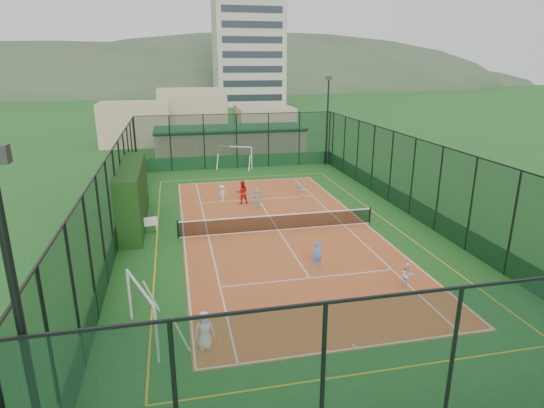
{
  "coord_description": "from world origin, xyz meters",
  "views": [
    {
      "loc": [
        -5.72,
        -24.5,
        9.51
      ],
      "look_at": [
        -0.07,
        1.39,
        1.2
      ],
      "focal_mm": 30.0,
      "sensor_mm": 36.0,
      "label": 1
    }
  ],
  "objects": [
    {
      "name": "floodlight_ne",
      "position": [
        8.6,
        16.6,
        4.12
      ],
      "size": [
        0.6,
        0.26,
        8.25
      ],
      "primitive_type": null,
      "color": "black",
      "rests_on": "ground"
    },
    {
      "name": "hedge_left",
      "position": [
        -8.3,
        2.98,
        1.83
      ],
      "size": [
        1.26,
        8.38,
        3.67
      ],
      "primitive_type": "cube",
      "color": "black",
      "rests_on": "ground"
    },
    {
      "name": "tennis_net",
      "position": [
        0.0,
        0.0,
        0.53
      ],
      "size": [
        11.67,
        0.12,
        1.06
      ],
      "primitive_type": null,
      "color": "black",
      "rests_on": "ground"
    },
    {
      "name": "coach",
      "position": [
        -1.25,
        5.67,
        0.83
      ],
      "size": [
        0.82,
        0.65,
        1.63
      ],
      "primitive_type": "imported",
      "rotation": [
        0.0,
        0.0,
        3.1
      ],
      "color": "red",
      "rests_on": "court_slab"
    },
    {
      "name": "perimeter_fence",
      "position": [
        0.0,
        0.0,
        2.5
      ],
      "size": [
        18.12,
        34.12,
        5.0
      ],
      "primitive_type": null,
      "color": "black",
      "rests_on": "ground"
    },
    {
      "name": "floodlight_sw",
      "position": [
        -8.6,
        -16.6,
        4.12
      ],
      "size": [
        0.6,
        0.26,
        8.25
      ],
      "primitive_type": null,
      "color": "black",
      "rests_on": "ground"
    },
    {
      "name": "futsal_goal_far",
      "position": [
        -0.16,
        16.81,
        1.02
      ],
      "size": [
        3.25,
        2.13,
        2.03
      ],
      "primitive_type": null,
      "rotation": [
        0.0,
        0.0,
        -0.42
      ],
      "color": "white",
      "rests_on": "ground"
    },
    {
      "name": "clubhouse",
      "position": [
        0.0,
        22.0,
        1.57
      ],
      "size": [
        15.2,
        7.2,
        3.15
      ],
      "primitive_type": null,
      "color": "tan",
      "rests_on": "ground"
    },
    {
      "name": "apartment_tower",
      "position": [
        12.0,
        82.0,
        15.0
      ],
      "size": [
        15.0,
        12.0,
        30.0
      ],
      "primitive_type": "cube",
      "color": "beige",
      "rests_on": "ground"
    },
    {
      "name": "child_near_mid",
      "position": [
        0.73,
        -5.31,
        0.66
      ],
      "size": [
        0.49,
        0.34,
        1.29
      ],
      "primitive_type": "imported",
      "rotation": [
        0.0,
        0.0,
        -0.07
      ],
      "color": "#4F89E0",
      "rests_on": "court_slab"
    },
    {
      "name": "ground",
      "position": [
        0.0,
        0.0,
        0.0
      ],
      "size": [
        300.0,
        300.0,
        0.0
      ],
      "primitive_type": "plane",
      "color": "#20531C",
      "rests_on": "ground"
    },
    {
      "name": "child_near_left",
      "position": [
        -5.08,
        -10.74,
        0.71
      ],
      "size": [
        0.72,
        0.5,
        1.4
      ],
      "primitive_type": "imported",
      "rotation": [
        0.0,
        0.0,
        0.09
      ],
      "color": "white",
      "rests_on": "court_slab"
    },
    {
      "name": "court_slab",
      "position": [
        0.0,
        0.0,
        0.01
      ],
      "size": [
        11.17,
        23.97,
        0.01
      ],
      "primitive_type": "cube",
      "color": "#C7572C",
      "rests_on": "ground"
    },
    {
      "name": "futsal_goal_near",
      "position": [
        -7.19,
        -9.72,
        1.04
      ],
      "size": [
        3.35,
        1.99,
        2.08
      ],
      "primitive_type": null,
      "rotation": [
        0.0,
        0.0,
        1.92
      ],
      "color": "white",
      "rests_on": "ground"
    },
    {
      "name": "child_far_right",
      "position": [
        3.21,
        6.04,
        0.65
      ],
      "size": [
        0.81,
        0.61,
        1.28
      ],
      "primitive_type": "imported",
      "rotation": [
        0.0,
        0.0,
        2.69
      ],
      "color": "silver",
      "rests_on": "court_slab"
    },
    {
      "name": "child_near_right",
      "position": [
        3.9,
        -8.18,
        0.58
      ],
      "size": [
        0.6,
        0.49,
        1.15
      ],
      "primitive_type": "imported",
      "rotation": [
        0.0,
        0.0,
        -0.1
      ],
      "color": "white",
      "rests_on": "court_slab"
    },
    {
      "name": "tennis_balls",
      "position": [
        -0.35,
        1.14,
        0.04
      ],
      "size": [
        5.31,
        1.26,
        0.07
      ],
      "color": "#CCE033",
      "rests_on": "court_slab"
    },
    {
      "name": "child_far_left",
      "position": [
        -2.57,
        6.56,
        0.6
      ],
      "size": [
        0.87,
        0.82,
        1.18
      ],
      "primitive_type": "imported",
      "rotation": [
        0.0,
        0.0,
        3.8
      ],
      "color": "silver",
      "rests_on": "court_slab"
    },
    {
      "name": "white_bench",
      "position": [
        -7.8,
        1.21,
        0.5
      ],
      "size": [
        1.85,
        0.81,
        1.01
      ],
      "primitive_type": null,
      "rotation": [
        0.0,
        0.0,
        0.18
      ],
      "color": "white",
      "rests_on": "ground"
    },
    {
      "name": "child_far_back",
      "position": [
        -0.46,
        4.44,
        0.74
      ],
      "size": [
        1.41,
        0.65,
        1.47
      ],
      "primitive_type": "imported",
      "rotation": [
        0.0,
        0.0,
        3.31
      ],
      "color": "silver",
      "rests_on": "court_slab"
    },
    {
      "name": "distant_hills",
      "position": [
        0.0,
        150.0,
        0.0
      ],
      "size": [
        200.0,
        60.0,
        24.0
      ],
      "primitive_type": null,
      "color": "#384C33",
      "rests_on": "ground"
    }
  ]
}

